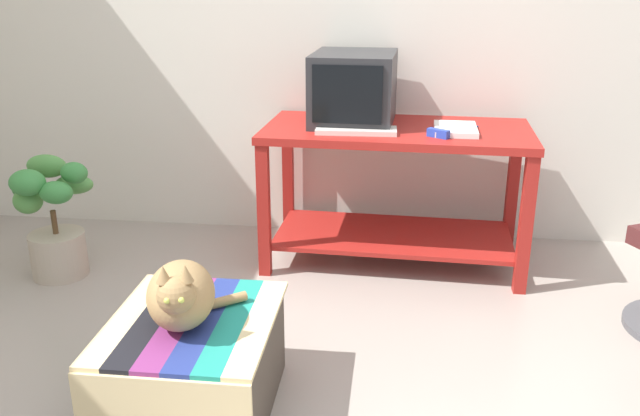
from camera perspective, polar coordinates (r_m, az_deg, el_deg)
The scene contains 10 objects.
back_wall at distance 3.84m, azimuth 3.40°, elevation 16.69°, with size 8.00×0.10×2.60m, color silver.
desk at distance 3.52m, azimuth 6.49°, elevation 3.17°, with size 1.39×0.74×0.74m.
tv_monitor at distance 3.53m, azimuth 2.86°, elevation 10.16°, with size 0.44×0.54×0.36m.
keyboard at distance 3.33m, azimuth 3.12°, elevation 6.66°, with size 0.40×0.15×0.02m, color beige.
book at distance 3.41m, azimuth 11.54°, elevation 6.64°, with size 0.21×0.29×0.03m, color white.
ottoman_with_blanket at distance 2.45m, azimuth -10.71°, elevation -13.09°, with size 0.56×0.67×0.36m.
cat at distance 2.28m, azimuth -11.82°, elevation -7.28°, with size 0.33×0.38×0.27m.
potted_plant at distance 3.63m, azimuth -21.98°, elevation -0.98°, with size 0.44×0.37×0.62m.
stapler at distance 3.28m, azimuth 10.10°, elevation 6.32°, with size 0.04×0.11×0.04m, color #2342B7.
pen at distance 3.53m, azimuth 12.26°, elevation 6.88°, with size 0.01×0.01×0.14m, color #2351B2.
Camera 1 is at (0.23, -1.78, 1.49)m, focal length 37.33 mm.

